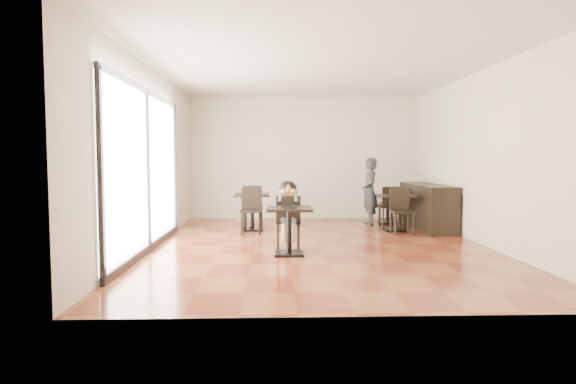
{
  "coord_description": "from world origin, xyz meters",
  "views": [
    {
      "loc": [
        -0.85,
        -8.69,
        1.58
      ],
      "look_at": [
        -0.57,
        -0.37,
        1.0
      ],
      "focal_mm": 30.0,
      "sensor_mm": 36.0,
      "label": 1
    }
  ],
  "objects_px": {
    "chair_left_a": "(253,206)",
    "chair_left_b": "(251,211)",
    "child_chair": "(288,222)",
    "cafe_table_left": "(252,212)",
    "chair_mid_a": "(389,207)",
    "cafe_table_mid": "(395,213)",
    "chair_back_b": "(399,209)",
    "chair_mid_b": "(402,212)",
    "child": "(288,215)",
    "child_table": "(289,231)",
    "cafe_table_back": "(387,209)",
    "adult_patron": "(370,192)",
    "chair_back_a": "(388,204)"
  },
  "relations": [
    {
      "from": "cafe_table_left",
      "to": "adult_patron",
      "type": "bearing_deg",
      "value": 14.24
    },
    {
      "from": "child_chair",
      "to": "cafe_table_left",
      "type": "bearing_deg",
      "value": -72.01
    },
    {
      "from": "cafe_table_mid",
      "to": "cafe_table_back",
      "type": "bearing_deg",
      "value": 84.3
    },
    {
      "from": "chair_left_a",
      "to": "chair_back_b",
      "type": "height_order",
      "value": "chair_left_a"
    },
    {
      "from": "cafe_table_back",
      "to": "chair_back_b",
      "type": "xyz_separation_m",
      "value": [
        0.14,
        -0.55,
        0.07
      ]
    },
    {
      "from": "child",
      "to": "chair_left_b",
      "type": "distance_m",
      "value": 1.8
    },
    {
      "from": "chair_mid_a",
      "to": "chair_back_a",
      "type": "height_order",
      "value": "chair_mid_a"
    },
    {
      "from": "child_chair",
      "to": "cafe_table_back",
      "type": "height_order",
      "value": "child_chair"
    },
    {
      "from": "child_table",
      "to": "chair_left_b",
      "type": "relative_size",
      "value": 0.81
    },
    {
      "from": "child",
      "to": "chair_left_b",
      "type": "relative_size",
      "value": 1.23
    },
    {
      "from": "adult_patron",
      "to": "chair_mid_b",
      "type": "xyz_separation_m",
      "value": [
        0.39,
        -1.44,
        -0.33
      ]
    },
    {
      "from": "cafe_table_left",
      "to": "chair_mid_b",
      "type": "bearing_deg",
      "value": -13.37
    },
    {
      "from": "chair_mid_b",
      "to": "cafe_table_back",
      "type": "bearing_deg",
      "value": 85.02
    },
    {
      "from": "chair_mid_a",
      "to": "child_chair",
      "type": "bearing_deg",
      "value": 45.52
    },
    {
      "from": "child",
      "to": "cafe_table_back",
      "type": "distance_m",
      "value": 4.09
    },
    {
      "from": "adult_patron",
      "to": "cafe_table_left",
      "type": "xyz_separation_m",
      "value": [
        -2.75,
        -0.7,
        -0.4
      ]
    },
    {
      "from": "chair_left_b",
      "to": "chair_back_b",
      "type": "bearing_deg",
      "value": 18.76
    },
    {
      "from": "child_chair",
      "to": "cafe_table_back",
      "type": "relative_size",
      "value": 1.35
    },
    {
      "from": "cafe_table_left",
      "to": "cafe_table_back",
      "type": "height_order",
      "value": "cafe_table_left"
    },
    {
      "from": "cafe_table_mid",
      "to": "chair_back_b",
      "type": "relative_size",
      "value": 0.94
    },
    {
      "from": "child_table",
      "to": "child_chair",
      "type": "bearing_deg",
      "value": 90.0
    },
    {
      "from": "chair_mid_a",
      "to": "chair_mid_b",
      "type": "bearing_deg",
      "value": 88.93
    },
    {
      "from": "child_table",
      "to": "child",
      "type": "height_order",
      "value": "child"
    },
    {
      "from": "chair_mid_a",
      "to": "chair_back_b",
      "type": "height_order",
      "value": "chair_mid_a"
    },
    {
      "from": "cafe_table_mid",
      "to": "chair_left_a",
      "type": "xyz_separation_m",
      "value": [
        -3.14,
        0.75,
        0.09
      ]
    },
    {
      "from": "cafe_table_back",
      "to": "chair_left_a",
      "type": "xyz_separation_m",
      "value": [
        -3.25,
        -0.45,
        0.13
      ]
    },
    {
      "from": "child",
      "to": "cafe_table_back",
      "type": "xyz_separation_m",
      "value": [
        2.54,
        3.2,
        -0.24
      ]
    },
    {
      "from": "cafe_table_left",
      "to": "chair_mid_a",
      "type": "xyz_separation_m",
      "value": [
        3.14,
        0.35,
        0.07
      ]
    },
    {
      "from": "chair_mid_a",
      "to": "chair_left_a",
      "type": "xyz_separation_m",
      "value": [
        -3.14,
        0.2,
        0.01
      ]
    },
    {
      "from": "cafe_table_mid",
      "to": "cafe_table_left",
      "type": "height_order",
      "value": "cafe_table_left"
    },
    {
      "from": "child_chair",
      "to": "chair_left_a",
      "type": "bearing_deg",
      "value": -75.44
    },
    {
      "from": "cafe_table_back",
      "to": "chair_left_a",
      "type": "relative_size",
      "value": 0.72
    },
    {
      "from": "chair_left_b",
      "to": "chair_back_b",
      "type": "xyz_separation_m",
      "value": [
        3.4,
        1.0,
        -0.06
      ]
    },
    {
      "from": "cafe_table_mid",
      "to": "child_chair",
      "type": "bearing_deg",
      "value": -140.31
    },
    {
      "from": "chair_back_b",
      "to": "child_table",
      "type": "bearing_deg",
      "value": -132.28
    },
    {
      "from": "cafe_table_left",
      "to": "chair_mid_b",
      "type": "xyz_separation_m",
      "value": [
        3.14,
        -0.75,
        0.07
      ]
    },
    {
      "from": "child",
      "to": "chair_mid_a",
      "type": "height_order",
      "value": "child"
    },
    {
      "from": "chair_left_b",
      "to": "child_chair",
      "type": "bearing_deg",
      "value": -64.22
    },
    {
      "from": "chair_mid_b",
      "to": "chair_left_a",
      "type": "bearing_deg",
      "value": 156.48
    },
    {
      "from": "chair_mid_a",
      "to": "chair_mid_b",
      "type": "height_order",
      "value": "same"
    },
    {
      "from": "chair_back_b",
      "to": "chair_left_b",
      "type": "bearing_deg",
      "value": -165.97
    },
    {
      "from": "chair_mid_b",
      "to": "chair_back_b",
      "type": "relative_size",
      "value": 1.13
    },
    {
      "from": "chair_left_a",
      "to": "chair_back_a",
      "type": "xyz_separation_m",
      "value": [
        3.4,
        1.0,
        -0.06
      ]
    },
    {
      "from": "child_table",
      "to": "chair_mid_b",
      "type": "height_order",
      "value": "chair_mid_b"
    },
    {
      "from": "cafe_table_left",
      "to": "chair_left_a",
      "type": "height_order",
      "value": "chair_left_a"
    },
    {
      "from": "cafe_table_mid",
      "to": "adult_patron",
      "type": "bearing_deg",
      "value": 113.36
    },
    {
      "from": "chair_left_a",
      "to": "chair_left_b",
      "type": "distance_m",
      "value": 1.1
    },
    {
      "from": "chair_left_b",
      "to": "chair_back_a",
      "type": "bearing_deg",
      "value": 34.09
    },
    {
      "from": "cafe_table_back",
      "to": "chair_back_b",
      "type": "distance_m",
      "value": 0.57
    },
    {
      "from": "child",
      "to": "chair_mid_b",
      "type": "xyz_separation_m",
      "value": [
        2.42,
        1.46,
        -0.12
      ]
    }
  ]
}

